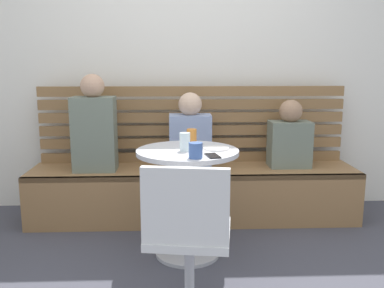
# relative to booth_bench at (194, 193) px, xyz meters

# --- Properties ---
(back_wall) EXTENTS (5.20, 0.10, 2.90)m
(back_wall) POSITION_rel_booth_bench_xyz_m (0.00, 0.44, 1.23)
(back_wall) COLOR white
(back_wall) RESTS_ON ground
(booth_bench) EXTENTS (2.70, 0.52, 0.44)m
(booth_bench) POSITION_rel_booth_bench_xyz_m (0.00, 0.00, 0.00)
(booth_bench) COLOR olive
(booth_bench) RESTS_ON ground
(booth_backrest) EXTENTS (2.65, 0.04, 0.67)m
(booth_backrest) POSITION_rel_booth_bench_xyz_m (0.00, 0.24, 0.56)
(booth_backrest) COLOR olive
(booth_backrest) RESTS_ON booth_bench
(cafe_table) EXTENTS (0.68, 0.68, 0.74)m
(cafe_table) POSITION_rel_booth_bench_xyz_m (-0.07, -0.68, 0.30)
(cafe_table) COLOR #ADADB2
(cafe_table) RESTS_ON ground
(white_chair) EXTENTS (0.45, 0.45, 0.85)m
(white_chair) POSITION_rel_booth_bench_xyz_m (-0.09, -1.50, 0.24)
(white_chair) COLOR #ADADB2
(white_chair) RESTS_ON ground
(person_adult) EXTENTS (0.34, 0.22, 0.78)m
(person_adult) POSITION_rel_booth_bench_xyz_m (-0.80, -0.03, 0.57)
(person_adult) COLOR slate
(person_adult) RESTS_ON booth_bench
(person_child_left) EXTENTS (0.34, 0.22, 0.57)m
(person_child_left) POSITION_rel_booth_bench_xyz_m (0.81, 0.03, 0.46)
(person_child_left) COLOR slate
(person_child_left) RESTS_ON booth_bench
(person_child_middle) EXTENTS (0.34, 0.22, 0.63)m
(person_child_middle) POSITION_rel_booth_bench_xyz_m (-0.03, -0.00, 0.50)
(person_child_middle) COLOR #8C9EC6
(person_child_middle) RESTS_ON booth_bench
(cup_mug_blue) EXTENTS (0.08, 0.08, 0.09)m
(cup_mug_blue) POSITION_rel_booth_bench_xyz_m (-0.03, -0.94, 0.57)
(cup_mug_blue) COLOR #3D5B9E
(cup_mug_blue) RESTS_ON cafe_table
(cup_glass_tall) EXTENTS (0.07, 0.07, 0.12)m
(cup_glass_tall) POSITION_rel_booth_bench_xyz_m (-0.09, -0.72, 0.58)
(cup_glass_tall) COLOR silver
(cup_glass_tall) RESTS_ON cafe_table
(cup_espresso_small) EXTENTS (0.06, 0.06, 0.05)m
(cup_espresso_small) POSITION_rel_booth_bench_xyz_m (-0.02, -0.80, 0.55)
(cup_espresso_small) COLOR silver
(cup_espresso_small) RESTS_ON cafe_table
(cup_tumbler_orange) EXTENTS (0.07, 0.07, 0.10)m
(cup_tumbler_orange) POSITION_rel_booth_bench_xyz_m (-0.03, -0.44, 0.57)
(cup_tumbler_orange) COLOR orange
(cup_tumbler_orange) RESTS_ON cafe_table
(plate_small) EXTENTS (0.17, 0.17, 0.01)m
(plate_small) POSITION_rel_booth_bench_xyz_m (0.12, -0.68, 0.52)
(plate_small) COLOR white
(plate_small) RESTS_ON cafe_table
(phone_on_table) EXTENTS (0.10, 0.15, 0.01)m
(phone_on_table) POSITION_rel_booth_bench_xyz_m (0.08, -0.89, 0.52)
(phone_on_table) COLOR black
(phone_on_table) RESTS_ON cafe_table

